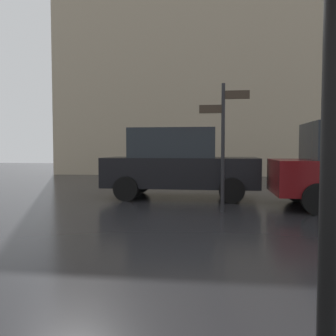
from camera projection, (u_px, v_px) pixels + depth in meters
The scene contains 3 objects.
parked_car_right at pixel (178, 163), 10.09m from camera, with size 4.23×1.94×1.94m.
street_signpost at pixel (223, 134), 7.81m from camera, with size 1.08×0.08×2.80m.
building_block at pixel (216, 42), 19.01m from camera, with size 17.10×2.80×14.10m, color gray.
Camera 1 is at (0.00, -2.22, 1.39)m, focal length 38.38 mm.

